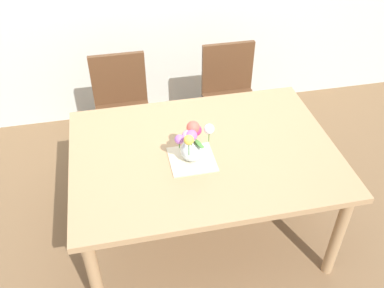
# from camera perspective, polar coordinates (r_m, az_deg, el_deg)

# --- Properties ---
(ground_plane) EXTENTS (12.00, 12.00, 0.00)m
(ground_plane) POSITION_cam_1_polar(r_m,az_deg,el_deg) (3.08, 1.34, -11.30)
(ground_plane) COLOR brown
(dining_table) EXTENTS (1.59, 1.14, 0.73)m
(dining_table) POSITION_cam_1_polar(r_m,az_deg,el_deg) (2.61, 1.56, -2.15)
(dining_table) COLOR tan
(dining_table) RESTS_ON ground_plane
(chair_left) EXTENTS (0.42, 0.42, 0.90)m
(chair_left) POSITION_cam_1_polar(r_m,az_deg,el_deg) (3.37, -9.35, 5.21)
(chair_left) COLOR brown
(chair_left) RESTS_ON ground_plane
(chair_right) EXTENTS (0.42, 0.42, 0.90)m
(chair_right) POSITION_cam_1_polar(r_m,az_deg,el_deg) (3.49, 5.13, 6.92)
(chair_right) COLOR brown
(chair_right) RESTS_ON ground_plane
(placemat) EXTENTS (0.26, 0.26, 0.01)m
(placemat) POSITION_cam_1_polar(r_m,az_deg,el_deg) (2.49, 0.00, -2.07)
(placemat) COLOR beige
(placemat) RESTS_ON dining_table
(flower_vase) EXTENTS (0.23, 0.21, 0.25)m
(flower_vase) POSITION_cam_1_polar(r_m,az_deg,el_deg) (2.41, 0.01, 0.22)
(flower_vase) COLOR silver
(flower_vase) RESTS_ON placemat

